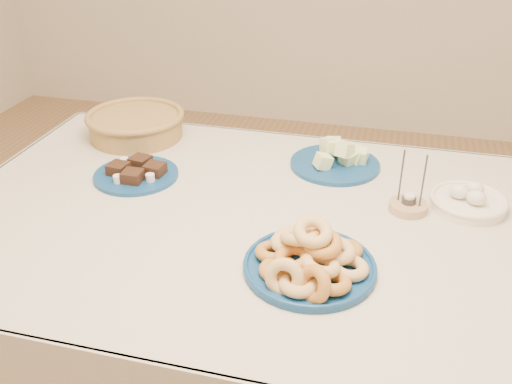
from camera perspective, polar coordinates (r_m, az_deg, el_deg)
dining_table at (r=1.56m, az=0.46°, el=-5.74°), size 1.71×1.11×0.75m
donut_platter at (r=1.29m, az=5.38°, el=-6.78°), size 0.37×0.37×0.14m
melon_plate at (r=1.77m, az=8.27°, el=3.31°), size 0.34×0.34×0.09m
brownie_plate at (r=1.73m, az=-11.90°, el=1.88°), size 0.32×0.32×0.04m
wicker_basket at (r=1.99m, az=-11.94°, el=6.69°), size 0.37×0.37×0.09m
candle_holder at (r=1.57m, az=14.98°, el=-1.28°), size 0.13×0.13×0.17m
egg_bowl at (r=1.63m, az=20.46°, el=-0.81°), size 0.26×0.26×0.07m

